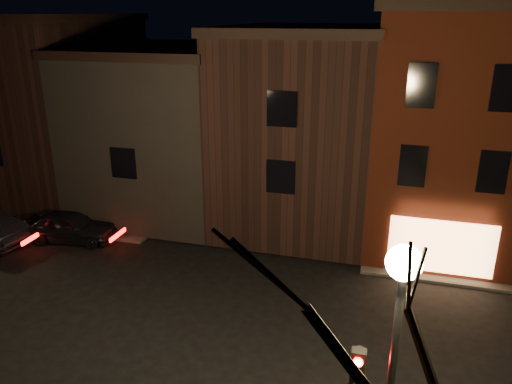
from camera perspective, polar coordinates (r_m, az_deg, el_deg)
ground at (r=17.87m, az=-6.39°, el=-14.66°), size 120.00×120.00×0.00m
sidewalk_far_left at (r=43.52m, az=-21.16°, el=5.20°), size 30.00×30.00×0.12m
corner_building at (r=23.57m, az=20.99°, el=7.08°), size 6.50×8.50×10.50m
row_building_a at (r=24.98m, az=5.59°, el=7.63°), size 7.30×10.30×9.40m
row_building_b at (r=27.30m, az=-9.70°, el=7.42°), size 7.80×10.30×8.40m
row_building_c at (r=30.96m, az=-22.16°, el=9.12°), size 7.30×10.30×9.90m
street_lamp_near at (r=8.99m, az=15.87°, el=-14.11°), size 0.60×0.60×6.48m
parked_car_a at (r=24.78m, az=-20.52°, el=-3.71°), size 4.38×2.23×1.43m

